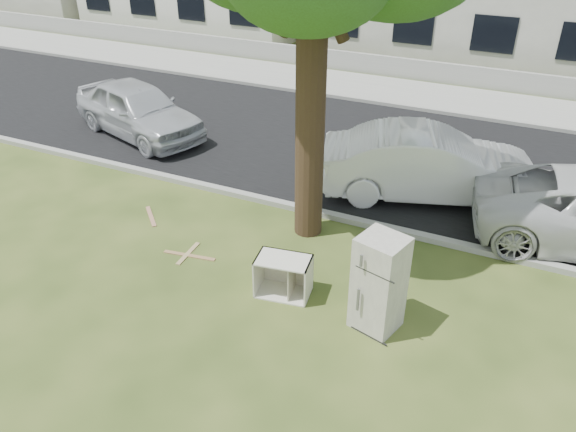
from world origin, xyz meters
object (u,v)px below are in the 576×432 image
at_px(fridge, 379,284).
at_px(car_center, 429,164).
at_px(cabinet, 283,276).
at_px(car_left, 138,109).

height_order(fridge, car_center, fridge).
xyz_separation_m(cabinet, car_center, (1.38, 4.47, 0.41)).
bearing_deg(cabinet, fridge, -12.45).
relative_size(cabinet, car_left, 0.21).
height_order(cabinet, car_left, car_left).
xyz_separation_m(fridge, car_center, (-0.27, 4.57, -0.05)).
bearing_deg(fridge, car_left, 165.50).
bearing_deg(car_left, cabinet, -106.99).
bearing_deg(fridge, cabinet, -168.06).
xyz_separation_m(fridge, car_left, (-8.20, 4.74, -0.08)).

